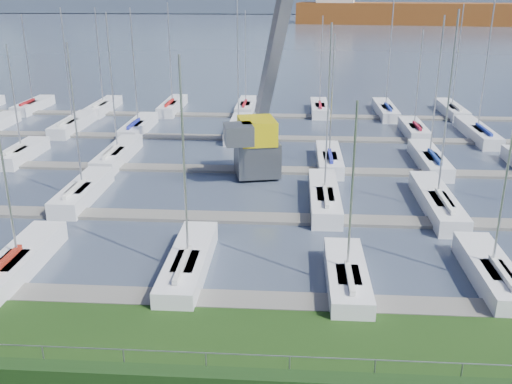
{
  "coord_description": "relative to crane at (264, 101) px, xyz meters",
  "views": [
    {
      "loc": [
        1.95,
        -16.98,
        13.52
      ],
      "look_at": [
        0.0,
        12.0,
        3.0
      ],
      "focal_mm": 40.0,
      "sensor_mm": 36.0,
      "label": 1
    }
  ],
  "objects": [
    {
      "name": "water",
      "position": [
        0.32,
        234.07,
        -5.73
      ],
      "size": [
        800.0,
        540.0,
        0.2
      ],
      "primitive_type": "cube",
      "color": "#3E485B"
    },
    {
      "name": "foothill",
      "position": [
        0.32,
        304.07,
        0.67
      ],
      "size": [
        900.0,
        80.0,
        12.0
      ],
      "primitive_type": "cube",
      "color": "#475368",
      "rests_on": "water"
    },
    {
      "name": "sailboat_fleet",
      "position": [
        -1.89,
        3.93,
        0.13
      ],
      "size": [
        74.7,
        50.06,
        13.56
      ],
      "color": "navy",
      "rests_on": "water"
    },
    {
      "name": "cargo_ship_mid",
      "position": [
        46.21,
        187.62,
        -1.75
      ],
      "size": [
        96.85,
        30.7,
        21.5
      ],
      "rotation": [
        0.0,
        0.0,
        -0.14
      ],
      "color": "brown",
      "rests_on": "water"
    },
    {
      "name": "fence",
      "position": [
        0.32,
        -25.93,
        -4.13
      ],
      "size": [
        80.0,
        0.04,
        0.04
      ],
      "primitive_type": "cylinder",
      "rotation": [
        0.0,
        1.57,
        0.0
      ],
      "color": "gray",
      "rests_on": "grass"
    },
    {
      "name": "crane",
      "position": [
        0.0,
        0.0,
        0.0
      ],
      "size": [
        6.87,
        13.15,
        22.35
      ],
      "rotation": [
        0.0,
        0.0,
        0.23
      ],
      "color": "#55585D",
      "rests_on": "water"
    },
    {
      "name": "docks",
      "position": [
        0.32,
        0.07,
        -5.55
      ],
      "size": [
        90.0,
        41.6,
        0.25
      ],
      "color": "gray",
      "rests_on": "water"
    },
    {
      "name": "hedge",
      "position": [
        0.32,
        -26.33,
        -4.98
      ],
      "size": [
        80.0,
        0.7,
        0.7
      ],
      "primitive_type": "cube",
      "color": "#193212",
      "rests_on": "grass"
    }
  ]
}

